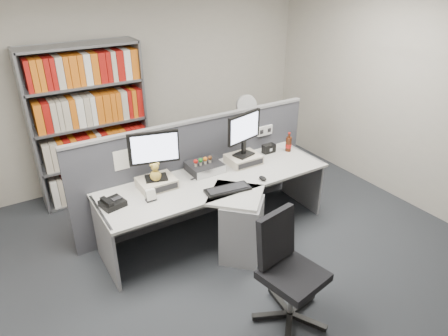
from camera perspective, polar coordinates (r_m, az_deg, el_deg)
ground at (r=4.29m, az=4.71°, el=-14.46°), size 5.50×5.50×0.00m
room_shell at (r=3.38m, az=5.85°, el=8.93°), size 5.04×5.54×2.72m
partition at (r=4.80m, az=-3.71°, el=-0.12°), size 3.00×0.08×1.27m
desk at (r=4.40m, az=0.38°, el=-5.66°), size 2.60×1.20×0.72m
monitor_riser_left at (r=4.30m, az=-9.46°, el=-2.09°), size 0.38×0.31×0.10m
monitor_riser_right at (r=4.76m, az=2.77°, el=1.26°), size 0.38×0.31×0.10m
monitor_left at (r=4.14m, az=-9.84°, el=2.31°), size 0.51×0.22×0.52m
monitor_right at (r=4.62m, az=2.86°, el=5.28°), size 0.50×0.21×0.52m
desktop_pc at (r=4.57m, az=-2.74°, el=0.12°), size 0.37×0.33×0.10m
figurines at (r=4.50m, az=-3.00°, el=1.09°), size 0.23×0.05×0.09m
keyboard at (r=4.19m, az=0.51°, el=-3.03°), size 0.50×0.24×0.03m
mouse at (r=4.41m, az=5.47°, el=-1.45°), size 0.06×0.10×0.04m
desk_phone at (r=4.07m, az=-15.50°, el=-4.79°), size 0.25×0.24×0.09m
desk_calendar at (r=4.07m, az=-10.33°, el=-3.88°), size 0.10×0.08×0.12m
plush_toy at (r=4.20m, az=-9.66°, el=-0.73°), size 0.12×0.12×0.20m
speaker at (r=5.05m, az=6.33°, el=2.75°), size 0.16×0.09×0.11m
cola_bottle at (r=5.11m, az=9.09°, el=3.34°), size 0.08×0.08×0.25m
shelving_unit at (r=5.43m, az=-18.41°, el=5.58°), size 1.41×0.40×2.00m
filing_cabinet at (r=6.07m, az=2.99°, el=2.80°), size 0.45×0.61×0.70m
desk_fan at (r=5.84m, az=3.14°, el=8.61°), size 0.27×0.18×0.47m
office_chair at (r=3.56m, az=8.82°, el=-13.62°), size 0.65×0.65×0.99m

